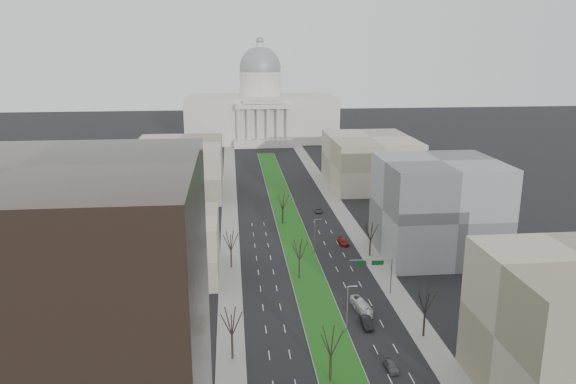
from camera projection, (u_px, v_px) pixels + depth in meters
ground at (289, 224)px, 165.19m from camera, size 600.00×600.00×0.00m
median at (290, 224)px, 164.19m from camera, size 8.00×222.03×0.20m
sidewalk_left at (230, 257)px, 139.40m from camera, size 5.00×330.00×0.15m
sidewalk_right at (368, 252)px, 142.85m from camera, size 5.00×330.00×0.15m
capitol at (261, 110)px, 304.89m from camera, size 80.00×46.00×55.00m
building_glass_tower at (39, 354)px, 58.32m from camera, size 34.00×30.00×40.00m
building_beige_left at (160, 247)px, 126.48m from camera, size 26.00×22.00×14.00m
building_grey_right at (438, 208)px, 138.55m from camera, size 28.00×26.00×24.00m
building_far_left at (179, 168)px, 197.90m from camera, size 30.00×40.00×18.00m
building_far_right at (370, 161)px, 209.63m from camera, size 30.00×40.00×18.00m
tree_left_mid at (232, 321)px, 92.45m from camera, size 5.40×5.40×9.72m
tree_left_far at (231, 240)px, 130.97m from camera, size 5.28×5.28×9.50m
tree_right_mid at (426, 300)px, 99.66m from camera, size 5.52×5.52×9.94m
tree_right_far at (371, 231)px, 138.29m from camera, size 5.04×5.04×9.07m
tree_median_a at (331, 341)px, 86.26m from camera, size 5.40×5.40×9.72m
tree_median_b at (299, 250)px, 124.73m from camera, size 5.40×5.40×9.72m
tree_median_c at (283, 201)px, 163.20m from camera, size 5.40×5.40×9.72m
streetlamp_median_b at (348, 308)px, 101.82m from camera, size 1.90×0.20×9.16m
streetlamp_median_c at (315, 236)px, 140.29m from camera, size 1.90×0.20×9.16m
mast_arm_signs at (379, 268)px, 116.90m from camera, size 9.12×0.24×8.09m
car_grey_near at (391, 366)px, 91.03m from camera, size 1.81×4.25×1.43m
car_black at (367, 322)px, 104.91m from camera, size 1.88×5.12×1.68m
car_red at (343, 242)px, 147.95m from camera, size 2.71×5.23×1.45m
car_grey_far at (318, 210)px, 176.40m from camera, size 2.39×4.54×1.22m
box_van at (362, 306)px, 110.75m from camera, size 3.08×7.96×2.16m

